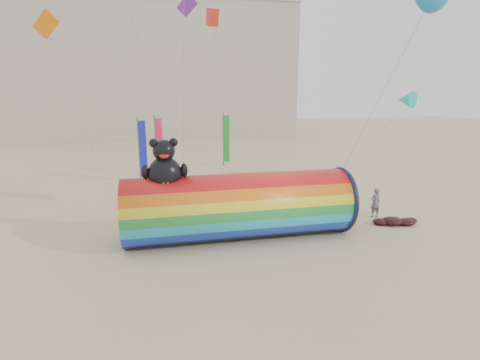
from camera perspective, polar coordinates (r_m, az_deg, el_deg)
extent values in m
plane|color=#CCB58C|center=(19.51, -0.47, -7.95)|extent=(160.00, 160.00, 0.00)
cube|color=#B7AD99|center=(64.36, -20.72, 15.06)|extent=(60.00, 15.00, 20.00)
cube|color=#28303D|center=(56.91, -21.80, 15.82)|extent=(59.50, 0.12, 17.00)
cube|color=#B2ADA0|center=(65.64, -21.52, 24.05)|extent=(60.40, 15.40, 0.60)
cylinder|color=red|center=(18.36, -0.12, -3.99)|extent=(11.05, 3.22, 3.22)
torus|color=#0F1438|center=(20.20, 15.06, -2.85)|extent=(0.22, 3.38, 3.38)
cylinder|color=black|center=(20.26, 15.38, -2.82)|extent=(0.06, 3.19, 3.19)
ellipsoid|color=black|center=(17.51, -11.37, 0.81)|extent=(1.57, 1.41, 1.66)
ellipsoid|color=#FFAE1A|center=(17.04, -11.31, 0.15)|extent=(0.81, 0.35, 0.71)
sphere|color=black|center=(17.31, -11.53, 4.38)|extent=(1.01, 1.01, 1.01)
sphere|color=black|center=(17.26, -13.06, 5.52)|extent=(0.41, 0.41, 0.41)
sphere|color=black|center=(17.28, -10.12, 5.66)|extent=(0.41, 0.41, 0.41)
ellipsoid|color=red|center=(16.93, -11.48, 3.71)|extent=(0.45, 0.16, 0.28)
ellipsoid|color=black|center=(17.39, -14.27, 1.19)|extent=(0.33, 0.33, 0.66)
ellipsoid|color=black|center=(17.42, -8.51, 1.48)|extent=(0.33, 0.33, 0.66)
imported|color=slate|center=(22.86, 19.91, -3.29)|extent=(0.66, 0.47, 1.71)
ellipsoid|color=#3E0B10|center=(22.13, 22.22, -5.80)|extent=(1.17, 0.99, 0.41)
ellipsoid|color=#3E0B10|center=(22.39, 23.98, -5.84)|extent=(0.99, 0.84, 0.34)
ellipsoid|color=#3E0B10|center=(21.94, 20.69, -5.96)|extent=(0.91, 0.77, 0.32)
ellipsoid|color=#3E0B10|center=(22.63, 22.26, -5.58)|extent=(0.78, 0.66, 0.27)
ellipsoid|color=#3E0B10|center=(22.92, 24.54, -5.58)|extent=(0.73, 0.62, 0.25)
cylinder|color=#59595E|center=(30.58, -15.14, 4.42)|extent=(0.10, 0.10, 5.20)
cube|color=#181CBA|center=(30.56, -14.56, 4.55)|extent=(0.56, 0.06, 4.50)
cylinder|color=#59595E|center=(33.00, -12.71, 5.18)|extent=(0.10, 0.10, 5.20)
cube|color=#DB1E57|center=(33.00, -12.18, 5.29)|extent=(0.56, 0.06, 4.50)
cylinder|color=#59595E|center=(36.43, -2.55, 6.22)|extent=(0.10, 0.10, 5.20)
cube|color=#179527|center=(36.48, -2.07, 6.31)|extent=(0.56, 0.06, 4.50)
cube|color=#6C23A6|center=(29.69, -8.05, 24.83)|extent=(0.94, 0.06, 1.31)
cube|color=orange|center=(25.29, -27.47, 20.34)|extent=(0.98, 0.06, 1.37)
cone|color=#19B1C9|center=(31.29, 23.90, 11.14)|extent=(1.28, 1.28, 1.15)
cube|color=red|center=(26.91, -4.23, 23.48)|extent=(0.68, 0.68, 1.09)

